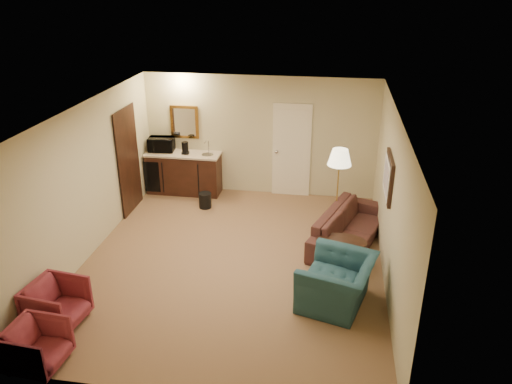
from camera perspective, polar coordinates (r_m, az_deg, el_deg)
ground at (r=8.62m, az=-2.63°, el=-7.89°), size 6.00×6.00×0.00m
room_walls at (r=8.59m, az=-2.45°, el=4.68°), size 5.02×6.01×2.61m
wetbar_cabinet at (r=11.16m, az=-8.22°, el=2.19°), size 1.64×0.58×0.92m
sofa at (r=9.11m, az=10.66°, el=-3.41°), size 1.30×2.24×0.84m
teal_armchair at (r=7.46m, az=9.31°, el=-9.34°), size 1.00×1.27×0.98m
rose_chair_near at (r=7.56m, az=-21.84°, el=-11.59°), size 0.73×0.77×0.72m
rose_chair_far at (r=6.97m, az=-23.78°, el=-15.63°), size 0.64×0.68×0.66m
coffee_table at (r=8.48m, az=9.63°, el=-6.92°), size 0.91×0.69×0.48m
floor_lamp at (r=9.34m, az=9.28°, el=0.12°), size 0.51×0.51×1.64m
waste_bin at (r=10.47m, az=-5.84°, el=-0.95°), size 0.34×0.34×0.33m
microwave at (r=11.16m, az=-10.78°, el=5.54°), size 0.58×0.36×0.37m
coffee_maker at (r=10.91m, az=-8.11°, el=5.00°), size 0.16×0.16×0.27m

